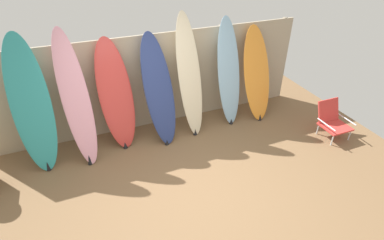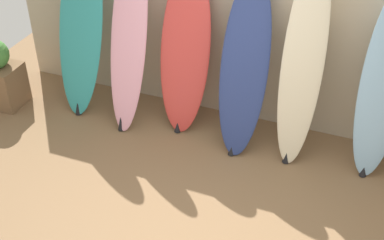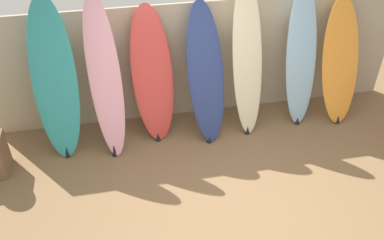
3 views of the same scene
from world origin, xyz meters
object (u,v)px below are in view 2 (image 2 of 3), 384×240
surfboard_teal_0 (81,27)px  surfboard_red_2 (185,52)px  surfboard_navy_3 (244,67)px  surfboard_cream_4 (303,65)px  surfboard_skyblue_5 (384,84)px  surfboard_pink_1 (129,38)px

surfboard_teal_0 → surfboard_red_2: surfboard_teal_0 is taller
surfboard_teal_0 → surfboard_navy_3: bearing=-0.8°
surfboard_cream_4 → surfboard_skyblue_5: bearing=2.6°
surfboard_navy_3 → surfboard_skyblue_5: 1.41m
surfboard_cream_4 → surfboard_skyblue_5: (0.81, 0.04, -0.07)m
surfboard_navy_3 → surfboard_skyblue_5: size_ratio=0.94×
surfboard_pink_1 → surfboard_skyblue_5: bearing=1.8°
surfboard_teal_0 → surfboard_cream_4: (2.59, 0.01, 0.03)m
surfboard_navy_3 → surfboard_cream_4: bearing=4.0°
surfboard_red_2 → surfboard_navy_3: 0.73m
surfboard_cream_4 → surfboard_skyblue_5: 0.82m
surfboard_teal_0 → surfboard_pink_1: same height
surfboard_teal_0 → surfboard_skyblue_5: bearing=0.9°
surfboard_teal_0 → surfboard_red_2: size_ratio=1.12×
surfboard_teal_0 → surfboard_cream_4: 2.59m
surfboard_red_2 → surfboard_navy_3: size_ratio=0.99×
surfboard_teal_0 → surfboard_red_2: bearing=3.8°
surfboard_pink_1 → surfboard_navy_3: size_ratio=1.11×
surfboard_navy_3 → surfboard_skyblue_5: (1.41, 0.08, 0.06)m
surfboard_cream_4 → surfboard_red_2: bearing=177.0°
surfboard_navy_3 → surfboard_cream_4: 0.61m
surfboard_teal_0 → surfboard_navy_3: (2.00, -0.03, -0.10)m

